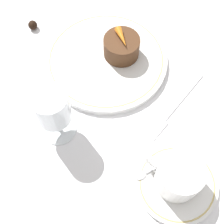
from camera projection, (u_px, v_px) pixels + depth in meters
ground_plane at (104, 78)px, 0.68m from camera, size 3.00×3.00×0.00m
dinner_plate at (106, 59)px, 0.70m from camera, size 0.27×0.27×0.01m
saucer at (177, 184)px, 0.57m from camera, size 0.15×0.15×0.01m
coffee_cup at (179, 176)px, 0.54m from camera, size 0.11×0.08×0.07m
spoon at (155, 168)px, 0.58m from camera, size 0.07×0.10×0.00m
wine_glass at (52, 110)px, 0.55m from camera, size 0.07×0.07×0.13m
fork at (171, 112)px, 0.64m from camera, size 0.05×0.19×0.01m
dessert_cake at (122, 47)px, 0.68m from camera, size 0.08×0.08×0.05m
carrot_garnish at (122, 37)px, 0.65m from camera, size 0.05×0.05×0.02m
chocolate_truffle at (33, 25)px, 0.74m from camera, size 0.02×0.02×0.02m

